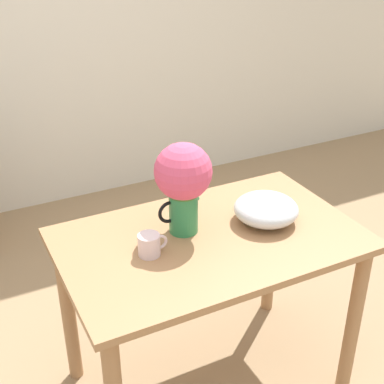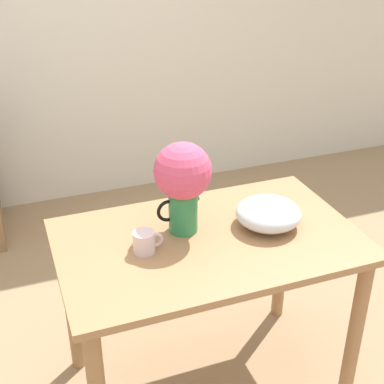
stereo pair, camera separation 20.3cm
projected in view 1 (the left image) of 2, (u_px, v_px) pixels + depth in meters
The scene contains 5 objects.
wall_back at pixel (26, 16), 3.31m from camera, with size 8.00×0.05×2.60m.
table at pixel (210, 264), 2.12m from camera, with size 1.16×0.72×0.76m.
flower_vase at pixel (183, 180), 1.99m from camera, with size 0.22×0.22×0.37m.
coffee_mug at pixel (150, 245), 1.93m from camera, with size 0.11×0.08×0.08m.
white_bowl at pixel (266, 209), 2.14m from camera, with size 0.26×0.26×0.11m.
Camera 1 is at (-0.64, -1.48, 1.87)m, focal length 50.00 mm.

